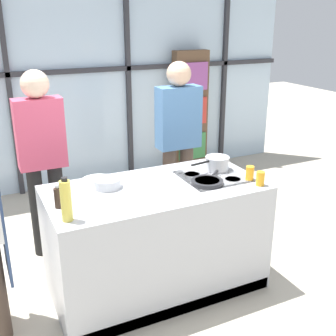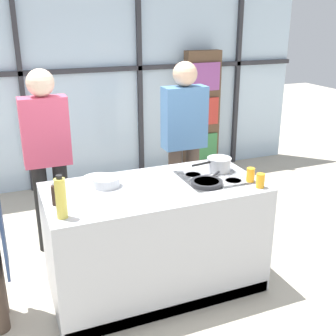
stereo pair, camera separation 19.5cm
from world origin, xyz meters
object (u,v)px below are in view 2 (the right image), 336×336
spectator_center_left (184,136)px  oil_bottle (61,198)px  spectator_far_left (47,151)px  white_plate (98,179)px  frying_pan (207,182)px  juice_glass_far (251,175)px  mixing_bowl (106,181)px  pepper_grinder (55,194)px  juice_glass_near (260,181)px  saucepan (219,164)px

spectator_center_left → oil_bottle: bearing=40.8°
spectator_far_left → white_plate: (0.32, -0.66, -0.09)m
frying_pan → juice_glass_far: 0.37m
mixing_bowl → juice_glass_far: juice_glass_far is taller
frying_pan → white_plate: size_ratio=1.48×
frying_pan → pepper_grinder: (-1.18, 0.06, 0.06)m
spectator_far_left → pepper_grinder: (-0.07, -1.04, -0.02)m
frying_pan → juice_glass_near: juice_glass_near is taller
frying_pan → juice_glass_far: (0.36, -0.08, 0.04)m
saucepan → juice_glass_far: saucepan is taller
white_plate → juice_glass_far: bearing=-24.2°
frying_pan → saucepan: 0.34m
frying_pan → white_plate: frying_pan is taller
mixing_bowl → frying_pan: bearing=-19.5°
juice_glass_near → frying_pan: bearing=148.9°
juice_glass_near → juice_glass_far: same height
white_plate → mixing_bowl: (0.03, -0.17, 0.03)m
mixing_bowl → pepper_grinder: size_ratio=1.23×
frying_pan → mixing_bowl: 0.81m
mixing_bowl → pepper_grinder: (-0.42, -0.21, 0.04)m
white_plate → pepper_grinder: (-0.39, -0.38, 0.07)m
juice_glass_near → juice_glass_far: 0.14m
spectator_center_left → saucepan: spectator_center_left is taller
spectator_center_left → white_plate: bearing=31.5°
spectator_center_left → juice_glass_far: bearing=93.1°
white_plate → pepper_grinder: 0.55m
saucepan → spectator_far_left: bearing=147.6°
spectator_far_left → oil_bottle: bearing=87.1°
pepper_grinder → white_plate: bearing=43.6°
spectator_far_left → white_plate: size_ratio=6.66×
spectator_far_left → white_plate: 0.74m
oil_bottle → juice_glass_far: size_ratio=2.65×
pepper_grinder → juice_glass_near: pepper_grinder is taller
spectator_far_left → white_plate: bearing=115.9°
frying_pan → mixing_bowl: (-0.76, 0.27, 0.02)m
frying_pan → juice_glass_far: juice_glass_far is taller
spectator_far_left → pepper_grinder: size_ratio=9.88×
frying_pan → mixing_bowl: size_ratio=1.80×
mixing_bowl → juice_glass_far: bearing=-17.2°
spectator_far_left → saucepan: 1.59m
spectator_center_left → mixing_bowl: size_ratio=8.10×
spectator_far_left → spectator_center_left: spectator_center_left is taller
frying_pan → pepper_grinder: bearing=177.0°
spectator_far_left → frying_pan: 1.56m
spectator_far_left → spectator_center_left: size_ratio=0.99×
oil_bottle → saucepan: bearing=16.1°
juice_glass_far → spectator_far_left: bearing=141.2°
spectator_center_left → white_plate: size_ratio=6.69×
spectator_far_left → juice_glass_near: spectator_far_left is taller
white_plate → oil_bottle: size_ratio=0.87×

